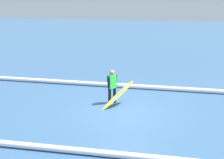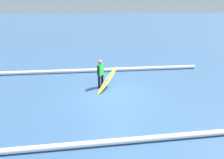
{
  "view_description": "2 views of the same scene",
  "coord_description": "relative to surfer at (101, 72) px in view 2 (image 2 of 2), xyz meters",
  "views": [
    {
      "loc": [
        -2.55,
        11.02,
        4.47
      ],
      "look_at": [
        0.48,
        -0.06,
        1.33
      ],
      "focal_mm": 45.85,
      "sensor_mm": 36.0,
      "label": 1
    },
    {
      "loc": [
        0.59,
        9.01,
        4.48
      ],
      "look_at": [
        0.18,
        0.93,
        1.16
      ],
      "focal_mm": 31.72,
      "sensor_mm": 36.0,
      "label": 2
    }
  ],
  "objects": [
    {
      "name": "ground_plane",
      "position": [
        -0.7,
        0.85,
        -0.86
      ],
      "size": [
        120.15,
        120.15,
        0.0
      ],
      "primitive_type": "plane",
      "color": "#34577D"
    },
    {
      "name": "surfer",
      "position": [
        0.0,
        0.0,
        0.0
      ],
      "size": [
        0.36,
        0.56,
        1.54
      ],
      "rotation": [
        0.0,
        0.0,
        0.93
      ],
      "color": "black",
      "rests_on": "ground_plane"
    },
    {
      "name": "surfboard",
      "position": [
        -0.35,
        0.26,
        -0.36
      ],
      "size": [
        1.26,
        1.52,
        1.04
      ],
      "color": "yellow",
      "rests_on": "ground_plane"
    },
    {
      "name": "wave_crest_foreground",
      "position": [
        1.09,
        -2.41,
        -0.74
      ],
      "size": [
        15.13,
        1.05,
        0.23
      ],
      "primitive_type": "cylinder",
      "rotation": [
        0.0,
        1.57,
        0.05
      ],
      "color": "white",
      "rests_on": "ground_plane"
    },
    {
      "name": "wave_crest_midground",
      "position": [
        2.21,
        4.82,
        -0.76
      ],
      "size": [
        23.0,
        2.02,
        0.2
      ],
      "primitive_type": "cylinder",
      "rotation": [
        0.0,
        1.57,
        0.08
      ],
      "color": "white",
      "rests_on": "ground_plane"
    }
  ]
}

